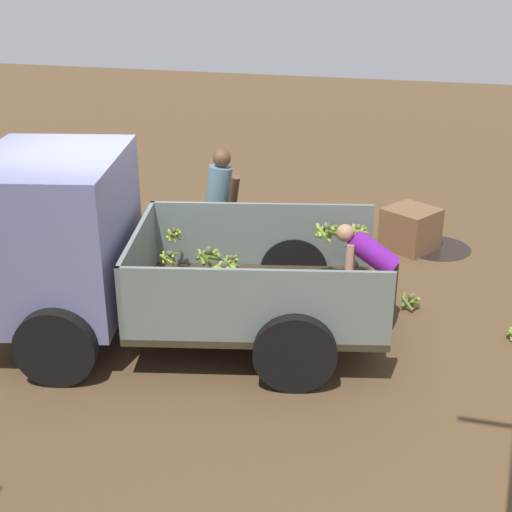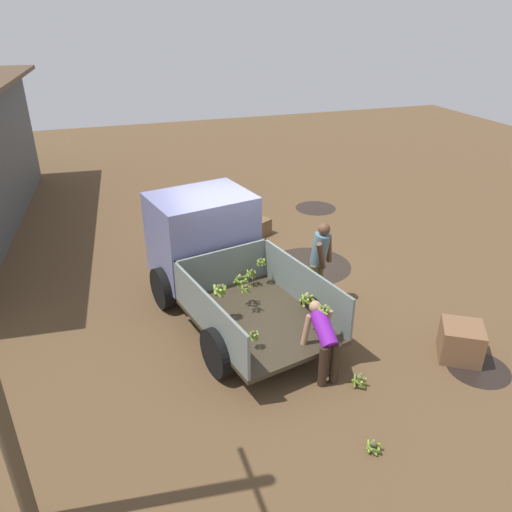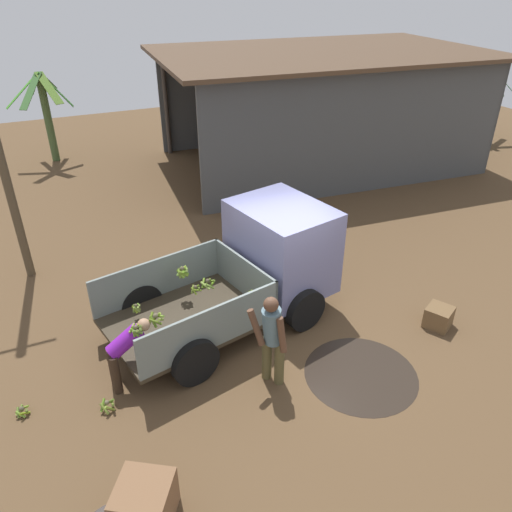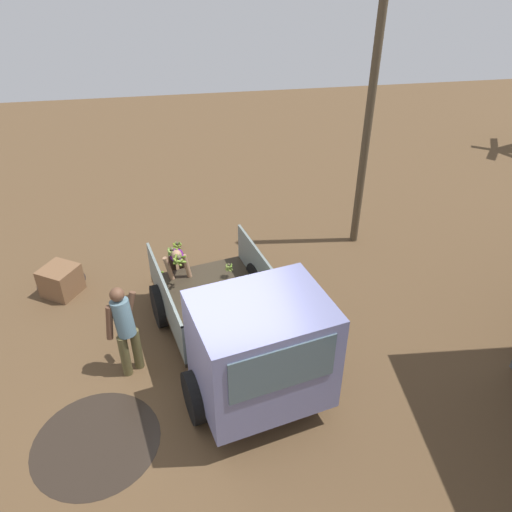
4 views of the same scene
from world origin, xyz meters
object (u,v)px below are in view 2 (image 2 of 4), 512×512
Objects in this scene: person_worker_loading at (324,338)px; wooden_crate_0 at (461,342)px; cargo_truck at (211,248)px; banana_bunch_on_ground_1 at (374,447)px; wooden_crate_1 at (260,226)px; person_foreground_visitor at (320,259)px; banana_bunch_on_ground_0 at (359,380)px.

person_worker_loading reaches higher than wooden_crate_0.
banana_bunch_on_ground_1 is at bearing -179.28° from cargo_truck.
cargo_truck is 3.51m from wooden_crate_1.
person_foreground_visitor is 1.43× the size of person_worker_loading.
banana_bunch_on_ground_1 is (-1.23, 0.46, -0.03)m from banana_bunch_on_ground_0.
cargo_truck is 20.47× the size of banana_bunch_on_ground_1.
person_worker_loading is at bearing 45.35° from banana_bunch_on_ground_0.
person_foreground_visitor reaches higher than wooden_crate_0.
banana_bunch_on_ground_0 is at bearing 175.87° from wooden_crate_1.
wooden_crate_0 is (-0.31, -2.46, -0.42)m from person_worker_loading.
banana_bunch_on_ground_1 is (-1.68, 0.01, -0.64)m from person_worker_loading.
cargo_truck is 2.68× the size of person_foreground_visitor.
person_foreground_visitor is 2.99m from wooden_crate_0.
cargo_truck is 6.91× the size of wooden_crate_0.
cargo_truck is 2.19m from person_foreground_visitor.
wooden_crate_1 reaches higher than banana_bunch_on_ground_1.
cargo_truck reaches higher than wooden_crate_0.
person_worker_loading is at bearing -172.40° from cargo_truck.
person_worker_loading is at bearing 82.71° from wooden_crate_0.
banana_bunch_on_ground_0 is (-0.45, -0.45, -0.61)m from person_worker_loading.
person_worker_loading reaches higher than wooden_crate_1.
person_worker_loading reaches higher than banana_bunch_on_ground_0.
person_worker_loading is 1.80× the size of wooden_crate_0.
person_foreground_visitor is 3.77× the size of wooden_crate_1.
wooden_crate_0 is at bearing -165.61° from wooden_crate_1.
banana_bunch_on_ground_1 is 0.34× the size of wooden_crate_0.
cargo_truck is 10.12× the size of wooden_crate_1.
person_worker_loading is 2.52m from wooden_crate_0.
banana_bunch_on_ground_1 is 2.83m from wooden_crate_0.
person_foreground_visitor is 2.79m from banana_bunch_on_ground_0.
person_worker_loading is (-3.01, -1.09, -0.39)m from cargo_truck.
person_foreground_visitor is at bearing -24.86° from person_worker_loading.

